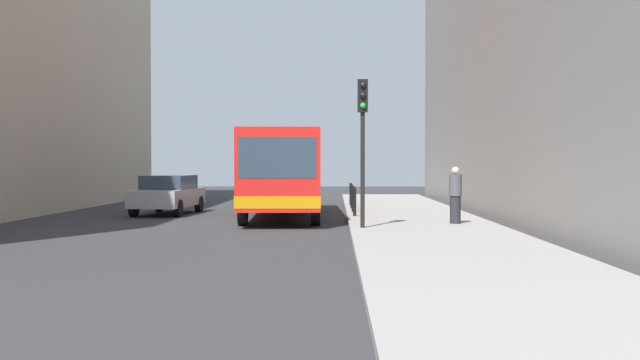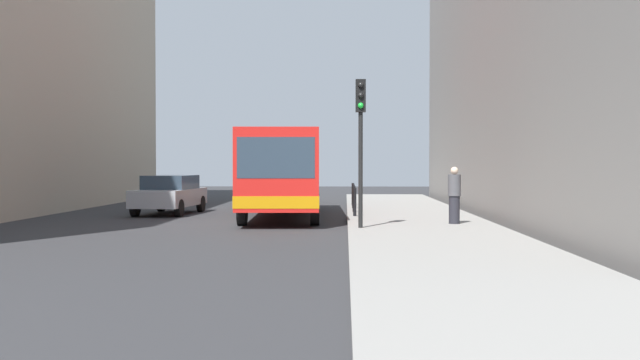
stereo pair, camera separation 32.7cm
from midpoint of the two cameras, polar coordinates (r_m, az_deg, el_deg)
ground_plane at (r=24.02m, az=-5.17°, el=-3.36°), size 80.00×80.00×0.00m
sidewalk at (r=23.95m, az=7.77°, el=-3.20°), size 4.40×40.00×0.15m
building_right at (r=29.33m, az=19.09°, el=9.20°), size 7.00×32.00×12.04m
bus at (r=27.36m, az=-2.44°, el=0.82°), size 2.98×11.12×3.00m
car_beside_bus at (r=29.27m, az=-11.01°, el=-1.01°), size 2.12×4.52×1.48m
car_behind_bus at (r=36.99m, az=-2.15°, el=-0.53°), size 1.95×4.45×1.48m
traffic_light at (r=20.81m, az=3.55°, el=4.22°), size 0.28×0.33×4.10m
bollard_near at (r=25.48m, az=3.02°, el=-1.68°), size 0.11×0.11×0.95m
bollard_mid at (r=27.70m, az=2.94°, el=-1.45°), size 0.11×0.11×0.95m
bollard_far at (r=29.93m, az=2.86°, el=-1.25°), size 0.11×0.11×0.95m
bollard_farthest at (r=32.15m, az=2.80°, el=-1.08°), size 0.11×0.11×0.95m
pedestrian_near_signal at (r=22.56m, az=10.57°, el=-1.15°), size 0.38×0.38×1.68m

